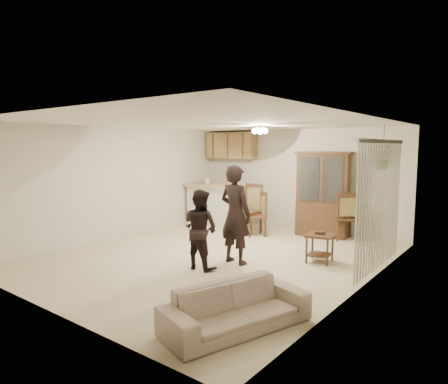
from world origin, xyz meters
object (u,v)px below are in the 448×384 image
Objects in this scene: side_table at (320,248)px; chair_hutch_left at (255,223)px; adult at (235,213)px; child at (200,229)px; china_hutch at (323,195)px; chair_bar at (249,219)px; chair_hutch_right at (344,226)px; sofa at (237,298)px.

side_table is 2.37m from chair_hutch_left.
adult reaches higher than child.
side_table is (0.86, -2.04, -0.70)m from china_hutch.
adult is at bearing -140.58° from side_table.
chair_hutch_right is at bearing 20.42° from chair_bar.
sofa is at bearing -19.54° from chair_hutch_left.
china_hutch is 1.70m from chair_hutch_left.
sofa is at bearing 140.53° from child.
child is at bearing -72.04° from chair_bar.
chair_hutch_left is (-0.92, 2.06, -0.61)m from adult.
chair_hutch_left is at bearing 48.95° from sofa.
adult is 1.69× the size of chair_hutch_right.
chair_hutch_right reaches higher than sofa.
sofa is 2.37m from child.
chair_hutch_right is (-0.32, 2.03, 0.04)m from side_table.
chair_hutch_right is at bearing -107.86° from child.
chair_hutch_right is (2.06, 0.77, -0.03)m from chair_bar.
chair_hutch_left is at bearing -61.17° from adult.
child is 1.27× the size of chair_hutch_right.
adult is at bearing -61.47° from chair_bar.
side_table is 2.06m from chair_hutch_right.
chair_hutch_left is 0.96× the size of chair_hutch_right.
child is (-1.83, 1.48, 0.31)m from sofa.
chair_hutch_right is (0.53, -0.01, -0.67)m from china_hutch.
child is at bearing 36.05° from chair_hutch_right.
chair_bar is at bearing -161.77° from china_hutch.
adult is 1.75× the size of chair_hutch_left.
sofa is 1.83× the size of chair_hutch_left.
child is 2.19m from side_table.
china_hutch is 2.32m from side_table.
adult is 3.02m from china_hutch.
chair_bar is at bearing -169.20° from chair_hutch_left.
chair_hutch_right is (1.77, 0.93, 0.01)m from chair_hutch_left.
sofa is at bearing 130.97° from adult.
sofa reaches higher than side_table.
adult is 0.92× the size of china_hutch.
chair_bar is at bearing 50.82° from sofa.
chair_hutch_left is at bearing -8.76° from chair_hutch_right.
adult is at bearing 37.72° from chair_hutch_right.
adult reaches higher than chair_hutch_left.
side_table is at bearing 62.58° from chair_hutch_right.
side_table is at bearing -76.12° from china_hutch.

